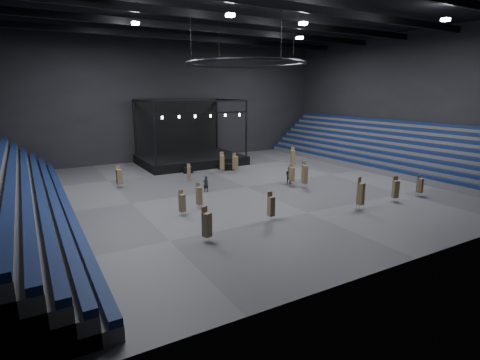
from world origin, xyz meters
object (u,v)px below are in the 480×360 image
chair_stack_0 (292,174)px  chair_stack_2 (305,174)px  chair_stack_1 (396,189)px  chair_stack_5 (293,157)px  chair_stack_9 (235,163)px  chair_stack_11 (182,203)px  stage (189,153)px  flight_case_right (222,166)px  flight_case_mid (230,167)px  chair_stack_4 (189,172)px  chair_stack_6 (420,185)px  man_center (206,184)px  chair_stack_7 (199,195)px  chair_stack_8 (271,206)px  chair_stack_12 (119,176)px  chair_stack_10 (207,224)px  crew_member (289,175)px  flight_case_left (188,170)px  chair_stack_3 (361,193)px  chair_stack_13 (222,162)px

chair_stack_0 → chair_stack_2: 1.72m
chair_stack_1 → chair_stack_2: bearing=137.3°
chair_stack_5 → chair_stack_9: chair_stack_5 is taller
chair_stack_9 → chair_stack_11: (-12.26, -12.75, -0.19)m
stage → flight_case_right: 6.79m
flight_case_mid → chair_stack_4: 7.84m
chair_stack_6 → man_center: size_ratio=1.31×
chair_stack_11 → chair_stack_7: bearing=20.7°
chair_stack_2 → chair_stack_8: 11.76m
chair_stack_12 → chair_stack_10: bearing=-91.1°
chair_stack_0 → chair_stack_12: (-17.07, 8.27, 0.06)m
chair_stack_10 → chair_stack_8: bearing=-4.9°
chair_stack_5 → chair_stack_6: bearing=-61.4°
chair_stack_10 → chair_stack_2: bearing=10.5°
flight_case_mid → chair_stack_8: (-6.60, -19.22, 0.79)m
chair_stack_2 → chair_stack_10: chair_stack_2 is taller
chair_stack_4 → chair_stack_7: 10.70m
crew_member → chair_stack_9: bearing=3.5°
chair_stack_10 → chair_stack_12: chair_stack_10 is taller
chair_stack_4 → chair_stack_10: bearing=-87.4°
chair_stack_12 → chair_stack_7: bearing=-74.8°
flight_case_left → chair_stack_6: size_ratio=0.53×
flight_case_mid → crew_member: bearing=-76.2°
chair_stack_12 → chair_stack_1: bearing=-47.4°
stage → chair_stack_8: bearing=-98.2°
chair_stack_0 → stage: bearing=106.1°
stage → man_center: stage is taller
chair_stack_7 → man_center: (2.95, 4.95, -0.36)m
flight_case_right → chair_stack_11: chair_stack_11 is taller
chair_stack_0 → chair_stack_3: size_ratio=0.81×
stage → chair_stack_4: stage is taller
chair_stack_4 → crew_member: bearing=-13.5°
chair_stack_9 → chair_stack_10: 22.91m
chair_stack_0 → chair_stack_10: size_ratio=0.92×
chair_stack_8 → chair_stack_13: size_ratio=0.88×
chair_stack_9 → crew_member: (2.56, -7.99, -0.38)m
chair_stack_9 → chair_stack_11: size_ratio=1.16×
chair_stack_11 → man_center: (5.01, 6.11, -0.31)m
chair_stack_4 → chair_stack_6: size_ratio=0.93×
chair_stack_0 → chair_stack_5: (6.49, 8.16, 0.19)m
chair_stack_6 → chair_stack_10: chair_stack_10 is taller
flight_case_mid → chair_stack_11: bearing=-130.5°
stage → chair_stack_3: bearing=-80.6°
chair_stack_6 → chair_stack_12: bearing=131.9°
chair_stack_7 → man_center: chair_stack_7 is taller
flight_case_right → chair_stack_11: bearing=-127.2°
flight_case_mid → man_center: bearing=-131.3°
flight_case_right → chair_stack_4: 7.96m
chair_stack_11 → crew_member: chair_stack_11 is taller
chair_stack_4 → stage: bearing=88.9°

